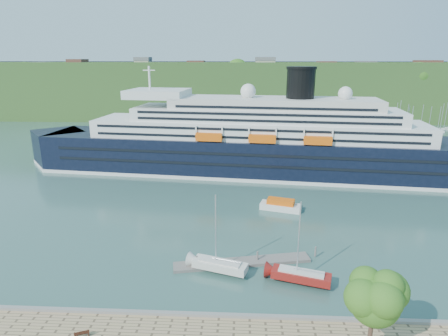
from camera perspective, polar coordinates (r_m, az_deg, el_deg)
ground at (r=40.92m, az=1.57°, el=-22.66°), size 400.00×400.00×0.00m
far_hillside at (r=177.29m, az=2.77°, el=11.95°), size 400.00×50.00×24.00m
quay_coping at (r=40.05m, az=1.58°, el=-21.56°), size 220.00×0.50×0.30m
cruise_ship at (r=85.29m, az=3.62°, el=7.14°), size 108.57×26.82×24.14m
park_bench at (r=39.91m, az=-20.85°, el=-22.43°), size 1.49×1.04×0.88m
promenade_tree at (r=35.35m, az=21.77°, el=-19.72°), size 5.58×5.58×9.24m
floating_pontoon at (r=50.37m, az=2.83°, el=-14.13°), size 18.02×5.79×0.40m
sailboat_white_near at (r=46.19m, az=-0.65°, el=-10.46°), size 7.88×4.32×9.81m
sailboat_red at (r=45.02m, az=11.95°, el=-11.56°), size 7.93×4.21×9.87m
tender_launch at (r=66.92m, az=8.62°, el=-5.53°), size 7.52×4.32×1.97m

